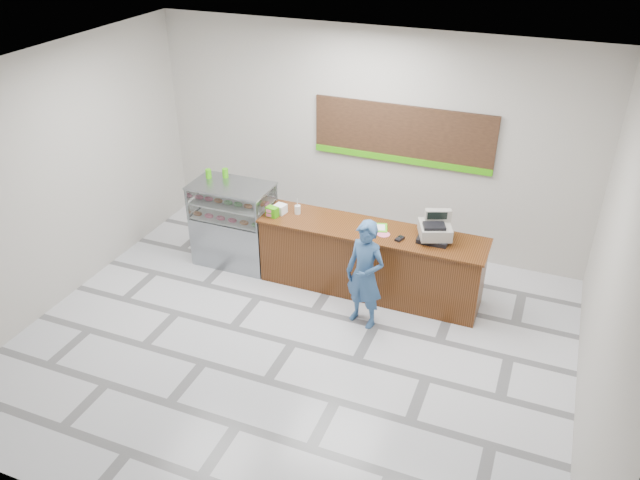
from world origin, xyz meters
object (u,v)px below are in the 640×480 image
at_px(sales_counter, 370,260).
at_px(cash_register, 435,229).
at_px(customer, 365,274).
at_px(display_case, 234,223).
at_px(serving_tray, 375,228).

distance_m(sales_counter, cash_register, 1.10).
bearing_deg(cash_register, customer, -152.39).
xyz_separation_m(cash_register, customer, (-0.71, -0.82, -0.40)).
height_order(display_case, serving_tray, display_case).
bearing_deg(customer, display_case, 178.63).
height_order(cash_register, customer, customer).
distance_m(sales_counter, display_case, 2.23).
xyz_separation_m(display_case, serving_tray, (2.25, 0.05, 0.36)).
xyz_separation_m(display_case, customer, (2.38, -0.75, 0.10)).
relative_size(display_case, serving_tray, 3.30).
distance_m(sales_counter, customer, 0.81).
bearing_deg(display_case, serving_tray, 1.36).
xyz_separation_m(sales_counter, customer, (0.16, -0.75, 0.26)).
bearing_deg(serving_tray, customer, -97.38).
distance_m(cash_register, serving_tray, 0.85).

